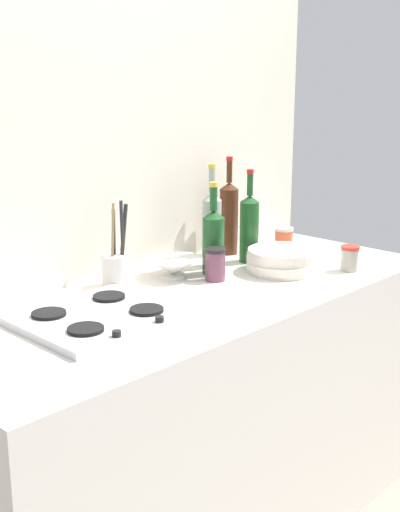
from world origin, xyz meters
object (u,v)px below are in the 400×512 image
at_px(plate_stack, 282,260).
at_px(wine_bottle_rightmost, 249,227).
at_px(condiment_jar_front, 215,264).
at_px(condiment_jar_rear, 284,237).
at_px(utensil_crock, 117,268).
at_px(wine_bottle_mid_left, 213,240).
at_px(stovetop_hob, 98,317).
at_px(condiment_jar_spare, 350,258).
at_px(wine_bottle_leftmost, 229,217).
at_px(wine_bottle_mid_right, 212,228).
at_px(mixing_bowl, 173,266).

distance_m(plate_stack, wine_bottle_rightmost, 0.20).
relative_size(condiment_jar_front, condiment_jar_rear, 1.36).
distance_m(utensil_crock, condiment_jar_rear, 0.81).
relative_size(wine_bottle_mid_left, condiment_jar_rear, 3.94).
height_order(stovetop_hob, condiment_jar_spare, condiment_jar_spare).
bearing_deg(stovetop_hob, wine_bottle_rightmost, 8.19).
xyz_separation_m(plate_stack, condiment_jar_front, (-0.24, 0.10, 0.02)).
height_order(plate_stack, wine_bottle_rightmost, wine_bottle_rightmost).
height_order(plate_stack, wine_bottle_leftmost, wine_bottle_leftmost).
relative_size(wine_bottle_mid_right, condiment_jar_front, 3.36).
relative_size(wine_bottle_mid_right, utensil_crock, 1.28).
bearing_deg(condiment_jar_rear, condiment_jar_front, -167.73).
bearing_deg(utensil_crock, stovetop_hob, -138.25).
relative_size(mixing_bowl, condiment_jar_front, 1.75).
xyz_separation_m(stovetop_hob, wine_bottle_mid_left, (0.58, 0.10, 0.11)).
bearing_deg(condiment_jar_front, wine_bottle_mid_left, 47.41).
bearing_deg(wine_bottle_mid_left, condiment_jar_spare, -41.86).
relative_size(wine_bottle_mid_right, wine_bottle_rightmost, 1.08).
bearing_deg(wine_bottle_rightmost, condiment_jar_rear, 8.52).
bearing_deg(condiment_jar_spare, wine_bottle_rightmost, 114.53).
height_order(wine_bottle_mid_right, mixing_bowl, wine_bottle_mid_right).
distance_m(wine_bottle_leftmost, condiment_jar_front, 0.38).
xyz_separation_m(stovetop_hob, utensil_crock, (0.25, 0.22, 0.05)).
bearing_deg(plate_stack, condiment_jar_rear, 36.09).
xyz_separation_m(stovetop_hob, plate_stack, (0.77, -0.06, 0.03)).
distance_m(wine_bottle_rightmost, condiment_jar_spare, 0.38).
xyz_separation_m(wine_bottle_mid_left, utensil_crock, (-0.33, 0.12, -0.06)).
bearing_deg(condiment_jar_front, wine_bottle_mid_right, 47.14).
bearing_deg(wine_bottle_rightmost, stovetop_hob, -171.81).
height_order(wine_bottle_rightmost, mixing_bowl, wine_bottle_rightmost).
relative_size(stovetop_hob, plate_stack, 1.67).
bearing_deg(condiment_jar_spare, stovetop_hob, 166.57).
relative_size(stovetop_hob, mixing_bowl, 2.18).
distance_m(wine_bottle_mid_right, wine_bottle_rightmost, 0.16).
bearing_deg(wine_bottle_mid_right, plate_stack, -61.97).
height_order(stovetop_hob, wine_bottle_mid_right, wine_bottle_mid_right).
xyz_separation_m(plate_stack, wine_bottle_mid_left, (-0.19, 0.16, 0.08)).
height_order(wine_bottle_rightmost, condiment_jar_spare, wine_bottle_rightmost).
relative_size(mixing_bowl, condiment_jar_rear, 2.38).
relative_size(wine_bottle_leftmost, wine_bottle_rightmost, 1.09).
relative_size(wine_bottle_leftmost, wine_bottle_mid_right, 1.01).
bearing_deg(utensil_crock, wine_bottle_mid_right, -7.74).
relative_size(wine_bottle_mid_right, condiment_jar_rear, 4.56).
distance_m(wine_bottle_mid_left, condiment_jar_rear, 0.49).
bearing_deg(wine_bottle_mid_left, wine_bottle_mid_right, 46.89).
relative_size(stovetop_hob, wine_bottle_rightmost, 1.22).
height_order(wine_bottle_mid_left, condiment_jar_spare, wine_bottle_mid_left).
relative_size(wine_bottle_leftmost, condiment_jar_rear, 4.62).
bearing_deg(wine_bottle_rightmost, condiment_jar_spare, -65.47).
xyz_separation_m(mixing_bowl, condiment_jar_rear, (0.61, -0.01, 0.00)).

